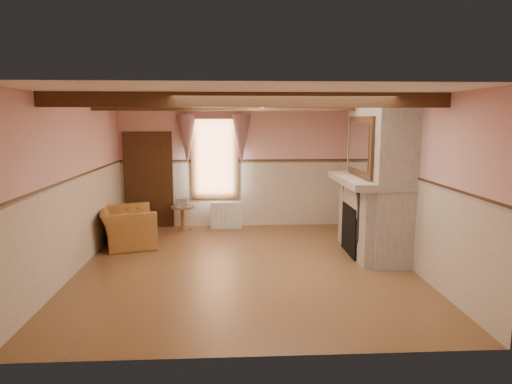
{
  "coord_description": "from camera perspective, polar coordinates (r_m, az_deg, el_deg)",
  "views": [
    {
      "loc": [
        -0.22,
        -7.41,
        2.44
      ],
      "look_at": [
        0.22,
        0.8,
        1.13
      ],
      "focal_mm": 32.0,
      "sensor_mm": 36.0,
      "label": 1
    }
  ],
  "objects": [
    {
      "name": "armchair",
      "position": [
        9.21,
        -15.8,
        -4.26
      ],
      "size": [
        1.3,
        1.4,
        0.75
      ],
      "primitive_type": "imported",
      "rotation": [
        0.0,
        0.0,
        1.87
      ],
      "color": "#9E662D",
      "rests_on": "floor"
    },
    {
      "name": "ceiling_beam_back",
      "position": [
        8.61,
        -1.67,
        10.78
      ],
      "size": [
        5.5,
        0.18,
        0.2
      ],
      "primitive_type": "cube",
      "color": "black",
      "rests_on": "ceiling"
    },
    {
      "name": "wall_right",
      "position": [
        8.05,
        18.59,
        1.15
      ],
      "size": [
        0.02,
        6.0,
        2.8
      ],
      "primitive_type": "cube",
      "color": "#DEA09A",
      "rests_on": "floor"
    },
    {
      "name": "window",
      "position": [
        10.41,
        -5.2,
        4.66
      ],
      "size": [
        1.06,
        0.08,
        2.02
      ],
      "primitive_type": "cube",
      "color": "white",
      "rests_on": "wall_back"
    },
    {
      "name": "wall_front",
      "position": [
        4.53,
        -0.24,
        -4.21
      ],
      "size": [
        5.5,
        0.02,
        2.8
      ],
      "primitive_type": "cube",
      "color": "#DEA09A",
      "rests_on": "floor"
    },
    {
      "name": "wainscot",
      "position": [
        7.6,
        -1.37,
        -3.8
      ],
      "size": [
        5.5,
        6.0,
        1.5
      ],
      "primitive_type": null,
      "color": "beige",
      "rests_on": "floor"
    },
    {
      "name": "floor",
      "position": [
        7.8,
        -1.35,
        -9.18
      ],
      "size": [
        5.5,
        6.0,
        0.01
      ],
      "primitive_type": "cube",
      "color": "brown",
      "rests_on": "ground"
    },
    {
      "name": "wall_back",
      "position": [
        10.46,
        -1.88,
        3.34
      ],
      "size": [
        5.5,
        0.02,
        2.8
      ],
      "primitive_type": "cube",
      "color": "#DEA09A",
      "rests_on": "floor"
    },
    {
      "name": "window_drapes",
      "position": [
        10.3,
        -5.27,
        7.96
      ],
      "size": [
        1.3,
        0.14,
        1.4
      ],
      "primitive_type": "cube",
      "color": "gray",
      "rests_on": "wall_back"
    },
    {
      "name": "oil_lamp",
      "position": [
        8.91,
        12.99,
        3.15
      ],
      "size": [
        0.11,
        0.11,
        0.28
      ],
      "primitive_type": "cylinder",
      "color": "gold",
      "rests_on": "mantel"
    },
    {
      "name": "door",
      "position": [
        10.61,
        -13.29,
        1.28
      ],
      "size": [
        1.1,
        0.1,
        2.1
      ],
      "primitive_type": "cube",
      "color": "black",
      "rests_on": "floor"
    },
    {
      "name": "wall_left",
      "position": [
        7.9,
        -21.76,
        0.83
      ],
      "size": [
        0.02,
        6.0,
        2.8
      ],
      "primitive_type": "cube",
      "color": "#DEA09A",
      "rests_on": "floor"
    },
    {
      "name": "ceiling",
      "position": [
        7.42,
        -1.43,
        11.83
      ],
      "size": [
        5.5,
        6.0,
        0.01
      ],
      "primitive_type": "cube",
      "color": "silver",
      "rests_on": "wall_back"
    },
    {
      "name": "overmantel_mirror",
      "position": [
        8.34,
        12.83,
        5.6
      ],
      "size": [
        0.06,
        1.44,
        1.04
      ],
      "primitive_type": "cube",
      "color": "silver",
      "rests_on": "fireplace"
    },
    {
      "name": "ceiling_beam_front",
      "position": [
        6.22,
        -1.09,
        11.45
      ],
      "size": [
        5.5,
        0.18,
        0.2
      ],
      "primitive_type": "cube",
      "color": "black",
      "rests_on": "ceiling"
    },
    {
      "name": "jar_yellow",
      "position": [
        7.9,
        15.11,
        1.76
      ],
      "size": [
        0.06,
        0.06,
        0.12
      ],
      "primitive_type": "cylinder",
      "color": "yellow",
      "rests_on": "mantel"
    },
    {
      "name": "bowl",
      "position": [
        8.49,
        13.82,
        2.16
      ],
      "size": [
        0.33,
        0.33,
        0.08
      ],
      "primitive_type": "imported",
      "color": "brown",
      "rests_on": "mantel"
    },
    {
      "name": "firebox",
      "position": [
        8.54,
        12.09,
        -4.62
      ],
      "size": [
        0.2,
        0.95,
        0.9
      ],
      "primitive_type": "cube",
      "color": "black",
      "rests_on": "floor"
    },
    {
      "name": "candle_red",
      "position": [
        7.73,
        15.52,
        1.74
      ],
      "size": [
        0.06,
        0.06,
        0.16
      ],
      "primitive_type": "cylinder",
      "color": "#A6141D",
      "rests_on": "mantel"
    },
    {
      "name": "radiator",
      "position": [
        10.33,
        -3.76,
        -2.92
      ],
      "size": [
        0.7,
        0.18,
        0.6
      ],
      "primitive_type": "cube",
      "rotation": [
        0.0,
        0.0,
        0.0
      ],
      "color": "silver",
      "rests_on": "floor"
    },
    {
      "name": "chair_rail",
      "position": [
        7.47,
        -1.39,
        1.82
      ],
      "size": [
        5.5,
        6.0,
        0.08
      ],
      "primitive_type": null,
      "color": "black",
      "rests_on": "wainscot"
    },
    {
      "name": "mantel",
      "position": [
        8.45,
        13.9,
        1.44
      ],
      "size": [
        1.05,
        2.05,
        0.12
      ],
      "primitive_type": "cube",
      "color": "gray",
      "rests_on": "fireplace"
    },
    {
      "name": "fireplace",
      "position": [
        8.5,
        15.07,
        1.71
      ],
      "size": [
        0.85,
        2.0,
        2.8
      ],
      "primitive_type": "cube",
      "color": "gray",
      "rests_on": "floor"
    },
    {
      "name": "side_table",
      "position": [
        10.23,
        -9.17,
        -3.28
      ],
      "size": [
        0.66,
        0.66,
        0.55
      ],
      "primitive_type": "cylinder",
      "rotation": [
        0.0,
        0.0,
        0.34
      ],
      "color": "brown",
      "rests_on": "floor"
    },
    {
      "name": "mantel_clock",
      "position": [
        9.2,
        12.48,
        3.1
      ],
      "size": [
        0.14,
        0.24,
        0.2
      ],
      "primitive_type": "cube",
      "color": "black",
      "rests_on": "mantel"
    },
    {
      "name": "book_stack",
      "position": [
        10.17,
        -9.28,
        -1.21
      ],
      "size": [
        0.26,
        0.32,
        0.2
      ],
      "primitive_type": "cube",
      "rotation": [
        0.0,
        0.0,
        0.01
      ],
      "color": "#B7AD8C",
      "rests_on": "side_table"
    }
  ]
}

